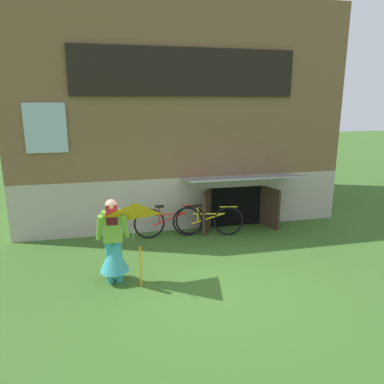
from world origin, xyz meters
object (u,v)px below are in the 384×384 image
(person, at_px, (113,248))
(bicycle_yellow, at_px, (208,221))
(kite, at_px, (137,226))
(bicycle_red, at_px, (170,221))

(person, relative_size, bicycle_yellow, 0.91)
(kite, relative_size, bicycle_red, 0.84)
(person, xyz_separation_m, kite, (0.39, -0.56, 0.57))
(bicycle_red, bearing_deg, person, -126.35)
(person, xyz_separation_m, bicycle_red, (1.39, 2.07, -0.27))
(kite, bearing_deg, bicycle_red, 69.18)
(person, distance_m, bicycle_red, 2.50)
(person, distance_m, bicycle_yellow, 3.00)
(person, bearing_deg, bicycle_yellow, 21.96)
(bicycle_yellow, bearing_deg, bicycle_red, -178.50)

